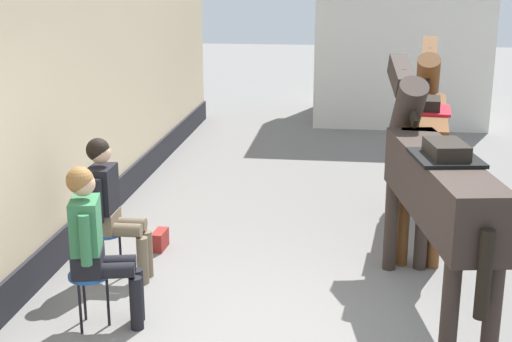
% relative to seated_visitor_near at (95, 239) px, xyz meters
% --- Properties ---
extents(ground_plane, '(40.00, 40.00, 0.00)m').
position_rel_seated_visitor_near_xyz_m(ground_plane, '(1.56, 3.03, -0.78)').
color(ground_plane, slate).
extents(pub_facade_wall, '(0.34, 14.00, 3.40)m').
position_rel_seated_visitor_near_xyz_m(pub_facade_wall, '(-0.99, 1.53, 0.76)').
color(pub_facade_wall, '#CCB793').
rests_on(pub_facade_wall, ground_plane).
extents(distant_cottage, '(3.40, 2.60, 3.50)m').
position_rel_seated_visitor_near_xyz_m(distant_cottage, '(2.96, 9.11, 1.02)').
color(distant_cottage, silver).
rests_on(distant_cottage, ground_plane).
extents(seated_visitor_near, '(0.61, 0.48, 1.39)m').
position_rel_seated_visitor_near_xyz_m(seated_visitor_near, '(0.00, 0.00, 0.00)').
color(seated_visitor_near, '#194C99').
rests_on(seated_visitor_near, ground_plane).
extents(seated_visitor_far, '(0.61, 0.49, 1.39)m').
position_rel_seated_visitor_near_xyz_m(seated_visitor_far, '(-0.19, 0.95, 0.00)').
color(seated_visitor_far, '#194C99').
rests_on(seated_visitor_far, ground_plane).
extents(saddled_horse_near, '(0.79, 2.98, 2.06)m').
position_rel_seated_visitor_near_xyz_m(saddled_horse_near, '(2.75, 0.70, 0.38)').
color(saddled_horse_near, '#2D231E').
rests_on(saddled_horse_near, ground_plane).
extents(saddled_horse_far, '(0.67, 2.99, 2.06)m').
position_rel_seated_visitor_near_xyz_m(saddled_horse_far, '(2.86, 2.72, 0.38)').
color(saddled_horse_far, brown).
rests_on(saddled_horse_far, ground_plane).
extents(satchel_bag, '(0.13, 0.29, 0.20)m').
position_rel_seated_visitor_near_xyz_m(satchel_bag, '(0.06, 1.73, -0.68)').
color(satchel_bag, maroon).
rests_on(satchel_bag, ground_plane).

